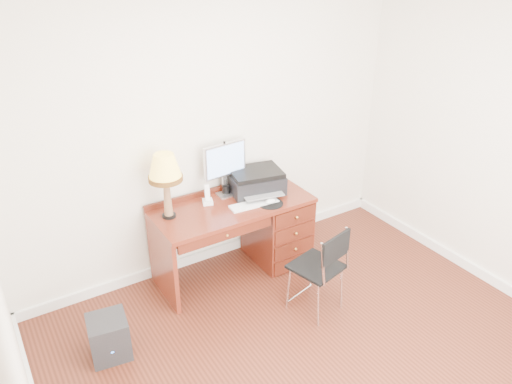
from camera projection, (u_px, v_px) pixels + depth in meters
ground at (322, 360)px, 3.92m from camera, size 4.00×4.00×0.00m
room_shell at (277, 310)px, 4.37m from camera, size 4.00×4.00×4.00m
desk at (261, 226)px, 4.94m from camera, size 1.50×0.67×0.75m
monitor at (225, 163)px, 4.68m from camera, size 0.45×0.16×0.52m
keyboard at (254, 204)px, 4.62m from camera, size 0.48×0.17×0.02m
mouse_pad at (271, 203)px, 4.63m from camera, size 0.24×0.24×0.05m
printer at (256, 181)px, 4.83m from camera, size 0.57×0.48×0.22m
leg_lamp at (165, 171)px, 4.23m from camera, size 0.29×0.29×0.60m
phone at (207, 198)px, 4.62m from camera, size 0.11×0.11×0.19m
pen_cup at (226, 190)px, 4.80m from camera, size 0.08×0.08×0.09m
chair at (321, 264)px, 4.21m from camera, size 0.47×0.47×0.83m
equipment_box at (109, 337)px, 3.90m from camera, size 0.34×0.34×0.35m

